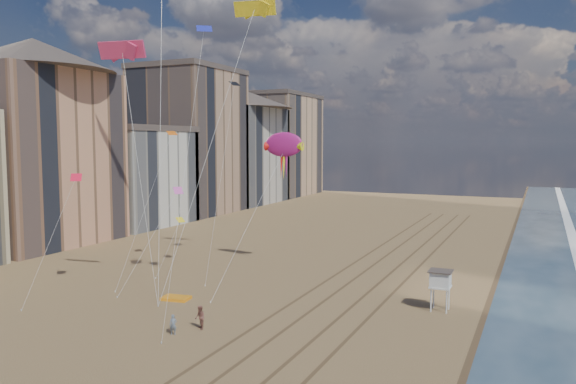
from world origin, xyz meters
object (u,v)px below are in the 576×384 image
(kite_flyer_a, at_px, (173,325))
(kite_flyer_b, at_px, (200,318))
(grounded_kite, at_px, (176,298))
(show_kite, at_px, (284,145))
(lifeguard_stand, at_px, (440,280))

(kite_flyer_a, distance_m, kite_flyer_b, 2.17)
(grounded_kite, xyz_separation_m, kite_flyer_b, (6.49, -5.93, 0.78))
(grounded_kite, xyz_separation_m, show_kite, (3.98, 14.74, 13.81))
(show_kite, relative_size, kite_flyer_b, 10.54)
(show_kite, distance_m, kite_flyer_b, 24.56)
(grounded_kite, height_order, kite_flyer_b, kite_flyer_b)
(grounded_kite, relative_size, show_kite, 0.13)
(lifeguard_stand, xyz_separation_m, show_kite, (-18.41, 8.25, 11.27))
(grounded_kite, xyz_separation_m, kite_flyer_a, (5.31, -7.74, 0.62))
(show_kite, bearing_deg, kite_flyer_b, -83.10)
(lifeguard_stand, relative_size, grounded_kite, 1.41)
(show_kite, relative_size, kite_flyer_a, 12.78)
(grounded_kite, bearing_deg, kite_flyer_b, -50.77)
(lifeguard_stand, xyz_separation_m, kite_flyer_b, (-15.91, -12.42, -1.76))
(show_kite, bearing_deg, lifeguard_stand, -24.14)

